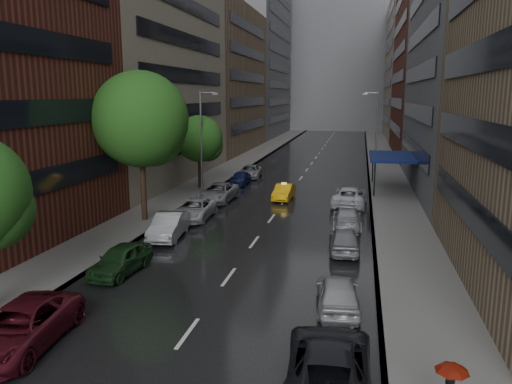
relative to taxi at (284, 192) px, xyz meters
The scene contains 14 objects.
road 21.25m from the taxi, 89.64° to the left, with size 14.00×140.00×0.01m, color black.
sidewalk_left 23.02m from the taxi, 112.66° to the left, with size 4.00×140.00×0.15m, color gray.
sidewalk_right 23.12m from the taxi, 66.73° to the left, with size 4.00×140.00×0.15m, color gray.
buildings_left 36.85m from the taxi, 116.34° to the left, with size 8.00×108.00×38.00m.
buildings_right 34.87m from the taxi, 61.56° to the left, with size 8.05×109.10×36.00m.
building_far 90.55m from the taxi, 89.91° to the left, with size 40.00×14.00×32.00m, color slate.
tree_mid 14.23m from the taxi, 131.94° to the right, with size 6.54×6.54×10.42m.
tree_far 9.92m from the taxi, 159.54° to the left, with size 4.35×4.35×6.94m.
taxi is the anchor object (origin of this frame).
parked_cars_left 10.19m from the taxi, 121.13° to the right, with size 3.01×42.79×1.55m.
parked_cars_right 15.35m from the taxi, 68.87° to the right, with size 2.91×31.57×1.56m.
street_lamp_left 8.77m from the taxi, behind, with size 1.74×0.22×9.00m.
street_lamp_right 18.53m from the taxi, 64.19° to the left, with size 1.74×0.22×9.00m.
awning 11.32m from the taxi, 34.38° to the left, with size 4.00×8.00×3.12m.
Camera 1 is at (6.06, -12.43, 8.80)m, focal length 35.00 mm.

